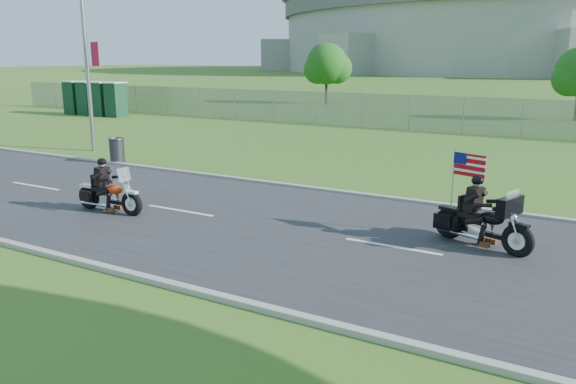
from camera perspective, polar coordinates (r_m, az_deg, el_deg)
The scene contains 15 objects.
ground at distance 14.29m, azimuth -4.77°, elevation -3.11°, with size 420.00×420.00×0.00m, color #285A1C.
road at distance 14.29m, azimuth -4.77°, elevation -3.03°, with size 120.00×8.00×0.04m, color #28282B.
curb_north at distance 17.66m, azimuth 2.62°, elevation 0.33°, with size 120.00×0.18×0.12m, color #9E9B93.
curb_south at distance 11.35m, azimuth -16.43°, elevation -7.87°, with size 120.00×0.18×0.12m, color #9E9B93.
fence at distance 33.93m, azimuth 7.38°, elevation 8.25°, with size 60.00×0.03×2.00m, color gray.
stadium at distance 183.76m, azimuth 21.67°, elevation 16.27°, with size 140.40×140.40×29.20m.
streetlight at distance 26.43m, azimuth -19.69°, elevation 16.19°, with size 0.90×2.46×10.00m.
porta_toilet_a at distance 41.16m, azimuth -17.10°, elevation 8.90°, with size 1.10×1.10×2.30m, color #11371F.
porta_toilet_b at distance 42.18m, azimuth -18.43°, elevation 8.91°, with size 1.10×1.10×2.30m, color #11371F.
porta_toilet_c at distance 43.23m, azimuth -19.70°, elevation 8.91°, with size 1.10×1.10×2.30m, color #11371F.
porta_toilet_d at distance 44.29m, azimuth -20.91°, elevation 8.90°, with size 1.10×1.10×2.30m, color #11371F.
tree_fence_mid at distance 50.26m, azimuth 4.02°, elevation 12.66°, with size 3.96×3.69×5.30m.
motorcycle_lead at distance 15.74m, azimuth -17.78°, elevation -0.37°, with size 2.22×0.57×1.50m.
motorcycle_follow at distance 12.96m, azimuth 19.11°, elevation -3.06°, with size 2.30×1.17×1.99m.
trash_can at distance 23.00m, azimuth -16.98°, elevation 3.98°, with size 0.57×0.57×0.98m, color #313136.
Camera 1 is at (7.75, -11.29, 4.10)m, focal length 35.00 mm.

